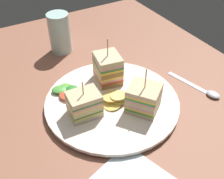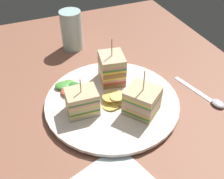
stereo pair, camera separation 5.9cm
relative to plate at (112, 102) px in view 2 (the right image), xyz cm
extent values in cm
cube|color=#945C47|center=(0.00, 0.00, -1.75)|extent=(100.85, 76.66, 1.80)
cylinder|color=white|center=(0.00, 0.00, -0.54)|extent=(18.59, 18.59, 0.63)
cylinder|color=white|center=(0.00, 0.00, 0.17)|extent=(29.98, 29.98, 0.77)
cube|color=#DEBF8A|center=(6.66, -2.70, 1.14)|extent=(7.25, 6.54, 1.18)
cube|color=#9E7242|center=(3.56, -2.17, 1.14)|extent=(1.17, 5.39, 1.18)
cube|color=#D1452B|center=(6.66, -2.70, 2.02)|extent=(7.25, 6.54, 0.59)
cube|color=pink|center=(6.66, -2.70, 2.61)|extent=(7.25, 6.54, 0.59)
cube|color=#FECE55|center=(6.66, -2.70, 3.20)|extent=(7.25, 6.54, 0.59)
cube|color=beige|center=(6.66, -2.70, 4.08)|extent=(7.25, 6.54, 1.18)
cube|color=#9E7242|center=(3.56, -2.17, 4.08)|extent=(1.17, 5.39, 1.18)
cube|color=yellow|center=(6.66, -2.70, 4.96)|extent=(7.25, 6.54, 0.59)
cube|color=#397B40|center=(6.66, -2.70, 5.55)|extent=(7.25, 6.54, 0.59)
cube|color=pink|center=(6.66, -2.70, 6.13)|extent=(7.25, 6.54, 0.59)
cube|color=beige|center=(6.66, -2.70, 7.01)|extent=(7.25, 6.54, 1.18)
cylinder|color=tan|center=(6.66, -2.70, 9.81)|extent=(0.24, 0.24, 4.42)
cube|color=beige|center=(-0.94, 7.12, 1.05)|extent=(5.47, 6.73, 0.99)
cube|color=#9E7242|center=(-1.15, 3.99, 1.05)|extent=(4.96, 0.59, 0.99)
cube|color=#E7CE62|center=(-0.94, 7.12, 1.79)|extent=(5.47, 6.73, 0.49)
cube|color=#497E2F|center=(-0.94, 7.12, 2.28)|extent=(5.47, 6.73, 0.49)
cube|color=#D5C180|center=(-0.94, 7.12, 3.03)|extent=(5.47, 6.73, 0.99)
cube|color=#B2844C|center=(-1.15, 3.99, 3.03)|extent=(4.96, 0.59, 0.99)
cube|color=#E7C461|center=(-0.94, 7.12, 3.77)|extent=(5.47, 6.73, 0.49)
cube|color=pink|center=(-0.94, 7.12, 4.26)|extent=(5.47, 6.73, 0.49)
cube|color=#477C34|center=(-0.94, 7.12, 4.75)|extent=(5.47, 6.73, 0.49)
cube|color=beige|center=(-0.94, 7.12, 5.49)|extent=(5.47, 6.73, 0.99)
cylinder|color=tan|center=(-0.94, 7.12, 7.57)|extent=(0.24, 0.24, 3.18)
cube|color=beige|center=(-5.69, -4.38, 1.02)|extent=(8.70, 8.61, 0.92)
cube|color=#B2844C|center=(-3.19, -2.49, 1.02)|extent=(3.72, 4.80, 0.92)
cube|color=#519D3A|center=(-5.69, -4.38, 1.73)|extent=(8.70, 8.61, 0.51)
cube|color=#F8C752|center=(-5.69, -4.38, 2.25)|extent=(8.70, 8.61, 0.51)
cube|color=#E0A295|center=(-5.69, -4.38, 2.76)|extent=(8.70, 8.61, 0.51)
cube|color=beige|center=(-5.69, -4.38, 3.48)|extent=(8.70, 8.61, 0.92)
cube|color=#B2844C|center=(-3.19, -2.49, 3.48)|extent=(3.72, 4.80, 0.92)
cube|color=#E29F96|center=(-5.69, -4.38, 4.20)|extent=(8.70, 8.61, 0.51)
cube|color=green|center=(-5.69, -4.38, 4.71)|extent=(8.70, 8.61, 0.51)
cube|color=#F9CD4D|center=(-5.69, -4.38, 5.23)|extent=(8.70, 8.61, 0.51)
cube|color=beige|center=(-5.69, -4.38, 5.95)|extent=(8.70, 8.61, 0.92)
cylinder|color=tan|center=(-5.69, -4.38, 8.75)|extent=(0.24, 0.24, 4.69)
cylinder|color=#DBB957|center=(-1.67, 0.94, 0.83)|extent=(5.35, 5.34, 0.64)
cylinder|color=#F0D572|center=(-0.91, -1.32, 1.43)|extent=(5.55, 5.56, 0.79)
cylinder|color=#DEB75B|center=(0.32, -0.44, 1.74)|extent=(4.86, 4.84, 0.82)
cylinder|color=#E0C76F|center=(-1.06, -1.04, 2.03)|extent=(5.11, 5.12, 1.06)
ellipsoid|color=#4FA140|center=(8.39, 8.88, 1.17)|extent=(3.87, 4.64, 1.25)
ellipsoid|color=#63B242|center=(8.45, 7.11, 1.02)|extent=(4.69, 3.78, 0.94)
ellipsoid|color=#388735|center=(6.96, 6.55, 1.23)|extent=(4.18, 4.20, 1.32)
cylinder|color=#E14B2E|center=(5.93, 7.91, 1.18)|extent=(4.16, 4.15, 0.81)
cube|color=silver|center=(-2.54, -20.30, -0.73)|extent=(11.44, 3.94, 0.25)
ellipsoid|color=silver|center=(-9.40, -22.00, -0.35)|extent=(3.80, 3.12, 1.00)
cylinder|color=silver|center=(27.28, 1.17, 4.78)|extent=(6.00, 6.00, 11.27)
cylinder|color=#98592C|center=(27.28, 1.17, 2.41)|extent=(5.52, 5.52, 6.52)
camera|label=1|loc=(-39.05, 22.50, 41.35)|focal=43.53mm
camera|label=2|loc=(-41.65, 17.23, 41.35)|focal=43.53mm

